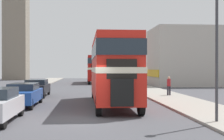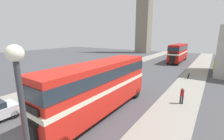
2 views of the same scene
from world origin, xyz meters
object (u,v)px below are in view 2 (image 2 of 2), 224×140
at_px(car_parked_far, 97,77).
at_px(street_lamp, 26,132).
at_px(bus_distant, 178,52).
at_px(car_parked_mid, 56,91).
at_px(double_decker_bus, 100,84).
at_px(pedestrian_walking, 182,95).
at_px(bicycle_on_pavement, 189,76).

xyz_separation_m(car_parked_far, street_lamp, (9.57, -13.73, 3.21)).
xyz_separation_m(bus_distant, car_parked_mid, (-5.36, -30.37, -1.79)).
height_order(double_decker_bus, car_parked_far, double_decker_bus).
relative_size(pedestrian_walking, bicycle_on_pavement, 0.88).
distance_m(bus_distant, bicycle_on_pavement, 15.78).
bearing_deg(pedestrian_walking, bicycle_on_pavement, 94.70).
xyz_separation_m(car_parked_mid, car_parked_far, (-0.23, 6.68, 0.00)).
distance_m(car_parked_mid, street_lamp, 12.14).
bearing_deg(car_parked_far, bicycle_on_pavement, 40.69).
distance_m(car_parked_far, bicycle_on_pavement, 13.39).
bearing_deg(bicycle_on_pavement, car_parked_mid, -122.79).
bearing_deg(car_parked_far, double_decker_bus, -48.12).
bearing_deg(car_parked_mid, pedestrian_walking, 27.59).
xyz_separation_m(double_decker_bus, street_lamp, (3.79, -7.29, 1.47)).
xyz_separation_m(double_decker_bus, bus_distant, (-0.19, 30.13, 0.05)).
distance_m(car_parked_mid, bicycle_on_pavement, 18.33).
bearing_deg(bus_distant, street_lamp, -83.93).
relative_size(double_decker_bus, bicycle_on_pavement, 6.33).
bearing_deg(bicycle_on_pavement, street_lamp, -91.50).
xyz_separation_m(double_decker_bus, car_parked_mid, (-5.55, -0.24, -1.74)).
xyz_separation_m(pedestrian_walking, street_lamp, (-1.39, -12.66, 2.96)).
height_order(double_decker_bus, bus_distant, bus_distant).
distance_m(car_parked_far, pedestrian_walking, 11.01).
xyz_separation_m(car_parked_mid, pedestrian_walking, (10.73, 5.61, 0.25)).
relative_size(bus_distant, car_parked_mid, 2.40).
bearing_deg(double_decker_bus, car_parked_mid, -177.54).
bearing_deg(bicycle_on_pavement, double_decker_bus, -106.11).
relative_size(bus_distant, bicycle_on_pavement, 6.36).
relative_size(car_parked_far, pedestrian_walking, 2.88).
bearing_deg(street_lamp, double_decker_bus, 117.49).
relative_size(double_decker_bus, street_lamp, 1.90).
bearing_deg(bus_distant, car_parked_mid, -100.01).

